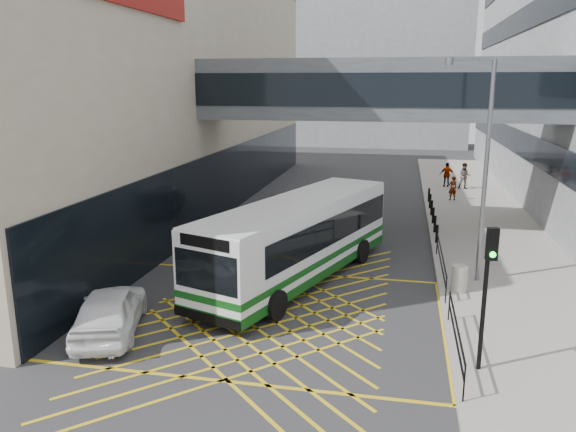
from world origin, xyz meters
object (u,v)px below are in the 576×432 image
Objects in this scene: bus at (299,237)px; car_white at (110,310)px; litter_bin at (459,278)px; traffic_light at (488,279)px; pedestrian_c at (447,175)px; street_lamp at (482,158)px; car_dark at (287,208)px; car_silver at (329,199)px; pedestrian_a at (453,188)px; pedestrian_b at (465,176)px.

car_white is (-4.99, -6.20, -0.99)m from bus.
bus is 11.96× the size of litter_bin.
traffic_light is 28.84m from pedestrian_c.
traffic_light is at bearing -110.38° from street_lamp.
car_silver is at bearing -112.06° from car_dark.
litter_bin is (11.22, 5.65, -0.12)m from car_white.
car_silver is (4.44, 19.62, -0.15)m from car_white.
pedestrian_a is (9.85, 7.18, 0.22)m from car_dark.
street_lamp reaches higher than car_white.
bus is 2.96× the size of traffic_light.
car_white is 2.71× the size of pedestrian_c.
car_silver is 11.68m from pedestrian_c.
pedestrian_b is (8.49, 21.36, -0.65)m from bus.
litter_bin is at bearing 14.06° from bus.
car_white is 4.91× the size of litter_bin.
bus reaches higher than pedestrian_c.
pedestrian_c is (0.41, 21.23, -3.97)m from street_lamp.
litter_bin is 0.52× the size of pedestrian_b.
litter_bin is 17.54m from pedestrian_a.
litter_bin is 0.55× the size of pedestrian_c.
litter_bin is (6.78, -13.96, 0.03)m from car_silver.
traffic_light reaches higher than pedestrian_a.
street_lamp is 16.63m from pedestrian_a.
street_lamp is at bearing 143.18° from car_dark.
litter_bin is at bearing -130.63° from street_lamp.
bus is 6.61× the size of pedestrian_c.
pedestrian_c is (1.05, 22.62, 0.41)m from litter_bin.
pedestrian_b reaches higher than car_dark.
pedestrian_c is at bearing 76.08° from traffic_light.
traffic_light is 23.75m from pedestrian_a.
pedestrian_b is (2.24, 28.06, -1.68)m from traffic_light.
pedestrian_b is (13.49, 27.56, 0.34)m from car_white.
litter_bin is 0.62× the size of pedestrian_a.
pedestrian_b is (1.19, 4.40, 0.15)m from pedestrian_a.
car_silver is 15.52m from litter_bin.
pedestrian_a reaches higher than car_white.
car_white is 20.11m from car_silver.
car_dark is 4.78× the size of litter_bin.
pedestrian_c is (7.83, 8.65, 0.44)m from car_silver.
pedestrian_b is at bearing -126.35° from pedestrian_a.
car_dark is 13.55m from litter_bin.
traffic_light is 4.04× the size of litter_bin.
street_lamp reaches higher than pedestrian_c.
pedestrian_a is at bearing -167.69° from car_silver.
car_dark is (2.45, 15.98, -0.03)m from car_white.
car_white is at bearing 64.28° from pedestrian_c.
traffic_light reaches higher than car_silver.
pedestrian_c reaches higher than car_dark.
bus is 13.47m from car_silver.
pedestrian_a reaches higher than car_silver.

